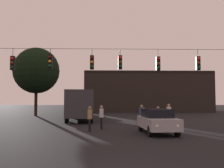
{
  "coord_description": "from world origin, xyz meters",
  "views": [
    {
      "loc": [
        -0.19,
        -6.75,
        2.07
      ],
      "look_at": [
        0.49,
        15.51,
        3.42
      ],
      "focal_mm": 42.9,
      "sensor_mm": 36.0,
      "label": 1
    }
  ],
  "objects_px": {
    "car_far_left": "(81,109)",
    "tree_left_silhouette": "(36,71)",
    "pedestrian_far_side": "(169,113)",
    "pedestrian_crossing_right": "(142,114)",
    "pedestrian_near_bus": "(144,116)",
    "pedestrian_trailing": "(101,116)",
    "car_near_right": "(157,121)",
    "city_bus": "(79,102)",
    "pedestrian_crossing_center": "(90,117)",
    "pedestrian_crossing_left": "(158,115)"
  },
  "relations": [
    {
      "from": "car_near_right",
      "to": "tree_left_silhouette",
      "type": "xyz_separation_m",
      "value": [
        -12.44,
        19.39,
        5.25
      ]
    },
    {
      "from": "car_near_right",
      "to": "pedestrian_crossing_center",
      "type": "distance_m",
      "value": 4.46
    },
    {
      "from": "tree_left_silhouette",
      "to": "pedestrian_trailing",
      "type": "bearing_deg",
      "value": -61.97
    },
    {
      "from": "pedestrian_far_side",
      "to": "tree_left_silhouette",
      "type": "relative_size",
      "value": 0.19
    },
    {
      "from": "car_near_right",
      "to": "pedestrian_crossing_right",
      "type": "relative_size",
      "value": 2.62
    },
    {
      "from": "pedestrian_trailing",
      "to": "pedestrian_far_side",
      "type": "height_order",
      "value": "pedestrian_far_side"
    },
    {
      "from": "pedestrian_near_bus",
      "to": "tree_left_silhouette",
      "type": "height_order",
      "value": "tree_left_silhouette"
    },
    {
      "from": "pedestrian_crossing_center",
      "to": "pedestrian_crossing_right",
      "type": "xyz_separation_m",
      "value": [
        4.02,
        3.83,
        0.02
      ]
    },
    {
      "from": "pedestrian_crossing_center",
      "to": "pedestrian_near_bus",
      "type": "distance_m",
      "value": 4.8
    },
    {
      "from": "tree_left_silhouette",
      "to": "city_bus",
      "type": "bearing_deg",
      "value": -49.73
    },
    {
      "from": "car_far_left",
      "to": "tree_left_silhouette",
      "type": "relative_size",
      "value": 0.49
    },
    {
      "from": "pedestrian_trailing",
      "to": "tree_left_silhouette",
      "type": "height_order",
      "value": "tree_left_silhouette"
    },
    {
      "from": "city_bus",
      "to": "pedestrian_crossing_center",
      "type": "height_order",
      "value": "city_bus"
    },
    {
      "from": "pedestrian_crossing_right",
      "to": "pedestrian_far_side",
      "type": "height_order",
      "value": "pedestrian_far_side"
    },
    {
      "from": "pedestrian_trailing",
      "to": "pedestrian_far_side",
      "type": "bearing_deg",
      "value": 27.36
    },
    {
      "from": "city_bus",
      "to": "pedestrian_crossing_right",
      "type": "relative_size",
      "value": 6.62
    },
    {
      "from": "city_bus",
      "to": "pedestrian_near_bus",
      "type": "distance_m",
      "value": 9.71
    },
    {
      "from": "car_far_left",
      "to": "city_bus",
      "type": "bearing_deg",
      "value": -86.06
    },
    {
      "from": "car_far_left",
      "to": "pedestrian_trailing",
      "type": "height_order",
      "value": "pedestrian_trailing"
    },
    {
      "from": "car_far_left",
      "to": "tree_left_silhouette",
      "type": "bearing_deg",
      "value": -154.24
    },
    {
      "from": "pedestrian_crossing_right",
      "to": "pedestrian_near_bus",
      "type": "xyz_separation_m",
      "value": [
        -0.03,
        -1.17,
        -0.12
      ]
    },
    {
      "from": "car_near_right",
      "to": "car_far_left",
      "type": "height_order",
      "value": "same"
    },
    {
      "from": "pedestrian_far_side",
      "to": "tree_left_silhouette",
      "type": "distance_m",
      "value": 20.71
    },
    {
      "from": "car_near_right",
      "to": "tree_left_silhouette",
      "type": "distance_m",
      "value": 23.63
    },
    {
      "from": "car_near_right",
      "to": "pedestrian_crossing_left",
      "type": "relative_size",
      "value": 2.81
    },
    {
      "from": "pedestrian_near_bus",
      "to": "pedestrian_far_side",
      "type": "bearing_deg",
      "value": 34.51
    },
    {
      "from": "city_bus",
      "to": "pedestrian_far_side",
      "type": "bearing_deg",
      "value": -37.69
    },
    {
      "from": "pedestrian_crossing_center",
      "to": "tree_left_silhouette",
      "type": "relative_size",
      "value": 0.18
    },
    {
      "from": "pedestrian_trailing",
      "to": "pedestrian_crossing_center",
      "type": "bearing_deg",
      "value": -118.87
    },
    {
      "from": "city_bus",
      "to": "car_near_right",
      "type": "height_order",
      "value": "city_bus"
    },
    {
      "from": "pedestrian_crossing_center",
      "to": "pedestrian_crossing_left",
      "type": "bearing_deg",
      "value": 31.6
    },
    {
      "from": "pedestrian_far_side",
      "to": "tree_left_silhouette",
      "type": "bearing_deg",
      "value": 136.31
    },
    {
      "from": "pedestrian_far_side",
      "to": "pedestrian_crossing_right",
      "type": "bearing_deg",
      "value": -169.09
    },
    {
      "from": "car_near_right",
      "to": "pedestrian_near_bus",
      "type": "distance_m",
      "value": 3.9
    },
    {
      "from": "car_far_left",
      "to": "pedestrian_trailing",
      "type": "bearing_deg",
      "value": -80.86
    },
    {
      "from": "pedestrian_crossing_right",
      "to": "car_far_left",
      "type": "bearing_deg",
      "value": 110.52
    },
    {
      "from": "pedestrian_crossing_left",
      "to": "pedestrian_near_bus",
      "type": "xyz_separation_m",
      "value": [
        -1.25,
        -0.57,
        -0.04
      ]
    },
    {
      "from": "pedestrian_far_side",
      "to": "pedestrian_trailing",
      "type": "bearing_deg",
      "value": -152.64
    },
    {
      "from": "city_bus",
      "to": "pedestrian_crossing_left",
      "type": "bearing_deg",
      "value": -46.43
    },
    {
      "from": "pedestrian_near_bus",
      "to": "car_far_left",
      "type": "bearing_deg",
      "value": 109.22
    },
    {
      "from": "pedestrian_crossing_left",
      "to": "pedestrian_crossing_center",
      "type": "relative_size",
      "value": 0.95
    },
    {
      "from": "pedestrian_crossing_center",
      "to": "pedestrian_near_bus",
      "type": "height_order",
      "value": "pedestrian_crossing_center"
    },
    {
      "from": "city_bus",
      "to": "pedestrian_trailing",
      "type": "height_order",
      "value": "city_bus"
    },
    {
      "from": "pedestrian_crossing_left",
      "to": "pedestrian_crossing_right",
      "type": "bearing_deg",
      "value": 153.52
    },
    {
      "from": "pedestrian_crossing_center",
      "to": "pedestrian_far_side",
      "type": "bearing_deg",
      "value": 33.96
    },
    {
      "from": "city_bus",
      "to": "car_near_right",
      "type": "xyz_separation_m",
      "value": [
        5.94,
        -11.71,
        -1.07
      ]
    },
    {
      "from": "pedestrian_crossing_left",
      "to": "pedestrian_trailing",
      "type": "distance_m",
      "value": 4.84
    },
    {
      "from": "pedestrian_near_bus",
      "to": "pedestrian_trailing",
      "type": "xyz_separation_m",
      "value": [
        -3.23,
        -1.27,
        0.12
      ]
    },
    {
      "from": "car_far_left",
      "to": "pedestrian_crossing_left",
      "type": "bearing_deg",
      "value": -66.72
    },
    {
      "from": "pedestrian_crossing_left",
      "to": "pedestrian_near_bus",
      "type": "relative_size",
      "value": 1.05
    }
  ]
}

